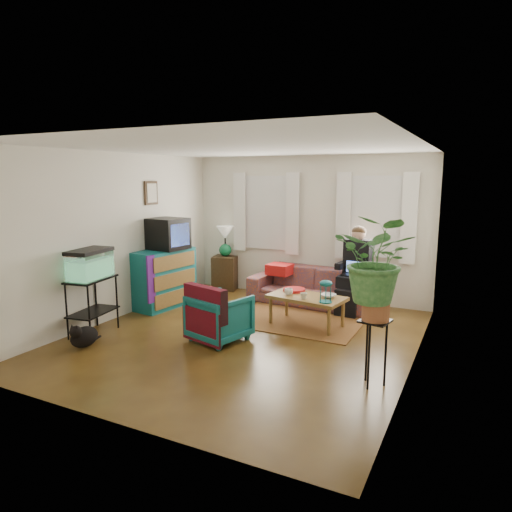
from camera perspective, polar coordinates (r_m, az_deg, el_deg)
The scene contains 31 objects.
floor at distance 6.48m, azimuth -1.60°, elevation -10.18°, with size 4.50×5.00×0.01m, color #4F2B14.
ceiling at distance 6.10m, azimuth -1.72°, elevation 13.43°, with size 4.50×5.00×0.01m, color white.
wall_back at distance 8.43m, azimuth 6.39°, elevation 3.53°, with size 4.50×0.01×2.60m, color silver.
wall_front at distance 4.16m, azimuth -18.13°, elevation -3.40°, with size 4.50×0.01×2.60m, color silver.
wall_left at distance 7.48m, azimuth -17.07°, elevation 2.36°, with size 0.01×5.00×2.60m, color silver.
wall_right at distance 5.48m, azimuth 19.57°, elevation -0.37°, with size 0.01×5.00×2.60m, color silver.
window_left at distance 8.69m, azimuth 1.40°, elevation 5.43°, with size 1.08×0.04×1.38m, color white.
window_right at distance 8.04m, azimuth 14.79°, elevation 4.75°, with size 1.08×0.04×1.38m, color white.
curtains_left at distance 8.62m, azimuth 1.17°, elevation 5.40°, with size 1.36×0.06×1.50m, color white.
curtains_right at distance 7.96m, azimuth 14.67°, elevation 4.71°, with size 1.36×0.06×1.50m, color white.
picture_frame at distance 8.04m, azimuth -12.93°, elevation 7.69°, with size 0.04×0.32×0.40m, color #3D2616.
area_rug at distance 7.30m, azimuth 5.25°, elevation -7.82°, with size 2.00×1.60×0.01m, color brown.
sofa at distance 8.06m, azimuth 6.94°, elevation -3.07°, with size 2.18×0.86×0.85m, color brown.
seated_person at distance 7.75m, azimuth 12.30°, elevation -2.07°, with size 0.54×0.67×1.30m, color black, non-canonical shape.
side_table at distance 9.14m, azimuth -3.83°, elevation -2.08°, with size 0.46×0.46×0.67m, color #412518.
table_lamp at distance 9.03m, azimuth -3.87°, elevation 1.76°, with size 0.34×0.34×0.61m, color white, non-canonical shape.
dresser at distance 8.04m, azimuth -11.53°, elevation -2.72°, with size 0.55×1.11×1.00m, color #105F61.
crt_tv at distance 7.97m, azimuth -11.04°, elevation 2.77°, with size 0.61×0.55×0.53m, color black.
aquarium_stand at distance 6.92m, azimuth -19.73°, elevation -5.93°, with size 0.41×0.73×0.81m, color black.
aquarium at distance 6.79m, azimuth -20.04°, elevation -0.88°, with size 0.36×0.66×0.43m, color #7FD899.
black_cat at distance 6.48m, azimuth -20.68°, elevation -9.18°, with size 0.27×0.41×0.35m, color black.
armchair at distance 6.31m, azimuth -4.56°, elevation -7.33°, with size 0.70×0.65×0.72m, color #116A6A.
serape_throw at distance 6.09m, azimuth -6.46°, elevation -6.54°, with size 0.72×0.17×0.59m, color #9E0A0A.
coffee_table at distance 6.95m, azimuth 6.31°, elevation -6.83°, with size 1.12×0.61×0.46m, color brown.
cup_a at distance 6.91m, azimuth 4.10°, elevation -4.48°, with size 0.13×0.13×0.10m, color white.
cup_b at distance 6.69m, azimuth 5.98°, elevation -4.99°, with size 0.10×0.10×0.10m, color beige.
bowl at distance 6.83m, azimuth 9.02°, elevation -4.93°, with size 0.22×0.22×0.05m, color white.
snack_tray at distance 7.15m, azimuth 4.79°, elevation -4.23°, with size 0.35×0.35×0.04m, color #B21414.
birdcage at distance 6.54m, azimuth 8.71°, elevation -4.37°, with size 0.18×0.18×0.33m, color #115B6B, non-canonical shape.
plant_stand at distance 5.13m, azimuth 14.50°, elevation -11.65°, with size 0.31×0.31×0.73m, color black.
potted_plant at distance 4.88m, azimuth 14.93°, elevation -2.09°, with size 0.83×0.72×0.93m, color #599947.
Camera 1 is at (2.87, -5.37, 2.22)m, focal length 32.00 mm.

